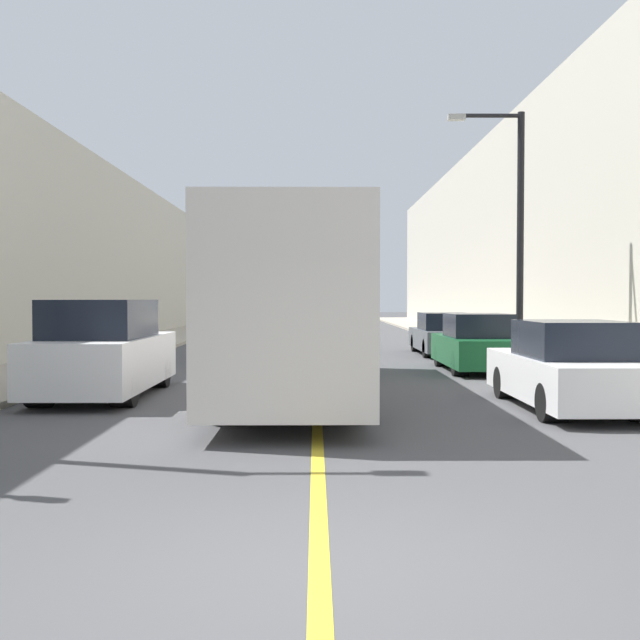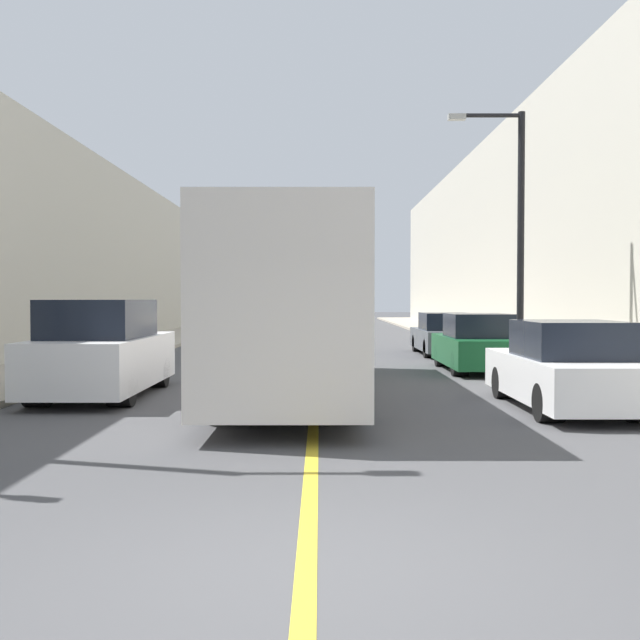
{
  "view_description": "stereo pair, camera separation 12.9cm",
  "coord_description": "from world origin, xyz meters",
  "px_view_note": "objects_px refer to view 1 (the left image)",
  "views": [
    {
      "loc": [
        -0.03,
        -5.26,
        1.96
      ],
      "look_at": [
        0.09,
        13.22,
        1.42
      ],
      "focal_mm": 42.0,
      "sensor_mm": 36.0,
      "label": 1
    },
    {
      "loc": [
        0.1,
        -5.26,
        1.96
      ],
      "look_at": [
        0.09,
        13.22,
        1.42
      ],
      "focal_mm": 42.0,
      "sensor_mm": 36.0,
      "label": 2
    }
  ],
  "objects_px": {
    "car_right_near": "(569,370)",
    "car_right_mid": "(476,345)",
    "bus": "(295,305)",
    "parked_suv_left": "(104,352)",
    "street_lamp_right": "(514,221)",
    "car_right_far": "(444,336)"
  },
  "relations": [
    {
      "from": "parked_suv_left",
      "to": "street_lamp_right",
      "type": "relative_size",
      "value": 0.67
    },
    {
      "from": "car_right_near",
      "to": "car_right_mid",
      "type": "xyz_separation_m",
      "value": [
        -0.15,
        6.9,
        -0.01
      ]
    },
    {
      "from": "car_right_far",
      "to": "street_lamp_right",
      "type": "relative_size",
      "value": 0.66
    },
    {
      "from": "bus",
      "to": "car_right_far",
      "type": "bearing_deg",
      "value": 65.1
    },
    {
      "from": "car_right_mid",
      "to": "car_right_far",
      "type": "height_order",
      "value": "car_right_mid"
    },
    {
      "from": "bus",
      "to": "street_lamp_right",
      "type": "distance_m",
      "value": 8.97
    },
    {
      "from": "bus",
      "to": "parked_suv_left",
      "type": "distance_m",
      "value": 3.94
    },
    {
      "from": "bus",
      "to": "parked_suv_left",
      "type": "xyz_separation_m",
      "value": [
        -3.79,
        -0.54,
        -0.93
      ]
    },
    {
      "from": "car_right_far",
      "to": "street_lamp_right",
      "type": "height_order",
      "value": "street_lamp_right"
    },
    {
      "from": "parked_suv_left",
      "to": "car_right_far",
      "type": "bearing_deg",
      "value": 51.88
    },
    {
      "from": "car_right_near",
      "to": "car_right_far",
      "type": "bearing_deg",
      "value": 90.12
    },
    {
      "from": "car_right_near",
      "to": "street_lamp_right",
      "type": "distance_m",
      "value": 9.16
    },
    {
      "from": "car_right_mid",
      "to": "car_right_far",
      "type": "distance_m",
      "value": 5.87
    },
    {
      "from": "parked_suv_left",
      "to": "car_right_near",
      "type": "height_order",
      "value": "parked_suv_left"
    },
    {
      "from": "parked_suv_left",
      "to": "car_right_near",
      "type": "xyz_separation_m",
      "value": [
        8.69,
        -1.73,
        -0.19
      ]
    },
    {
      "from": "parked_suv_left",
      "to": "street_lamp_right",
      "type": "xyz_separation_m",
      "value": [
        9.92,
        6.65,
        3.29
      ]
    },
    {
      "from": "street_lamp_right",
      "to": "car_right_mid",
      "type": "bearing_deg",
      "value": -133.04
    },
    {
      "from": "car_right_near",
      "to": "car_right_far",
      "type": "distance_m",
      "value": 12.77
    },
    {
      "from": "car_right_near",
      "to": "street_lamp_right",
      "type": "xyz_separation_m",
      "value": [
        1.23,
        8.38,
        3.48
      ]
    },
    {
      "from": "bus",
      "to": "car_right_far",
      "type": "relative_size",
      "value": 2.44
    },
    {
      "from": "bus",
      "to": "parked_suv_left",
      "type": "relative_size",
      "value": 2.41
    },
    {
      "from": "bus",
      "to": "car_right_mid",
      "type": "height_order",
      "value": "bus"
    }
  ]
}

